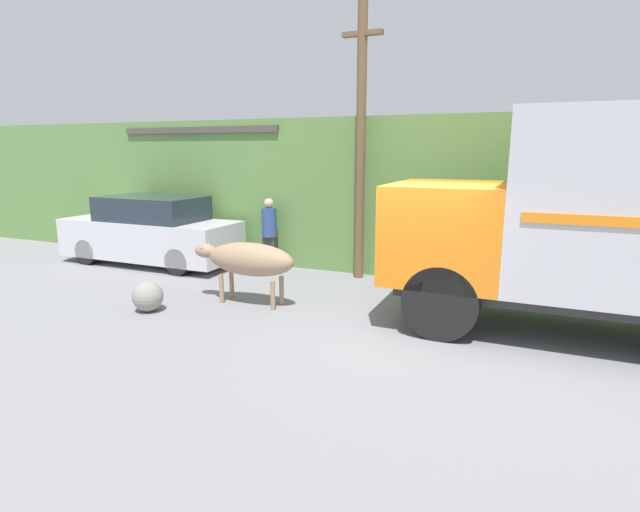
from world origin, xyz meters
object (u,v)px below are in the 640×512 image
pedestrian_on_hill (269,230)px  roadside_rock (148,296)px  cargo_truck (618,219)px  parked_suv (151,232)px  brown_cow (248,260)px  utility_pole (361,139)px

pedestrian_on_hill → roadside_rock: 3.99m
cargo_truck → parked_suv: cargo_truck is taller
parked_suv → roadside_rock: size_ratio=8.41×
cargo_truck → roadside_rock: cargo_truck is taller
cargo_truck → brown_cow: (-6.14, -0.57, -1.05)m
cargo_truck → brown_cow: 6.25m
brown_cow → parked_suv: bearing=153.2°
brown_cow → pedestrian_on_hill: 2.95m
cargo_truck → utility_pole: bearing=155.1°
brown_cow → pedestrian_on_hill: bearing=109.8°
utility_pole → cargo_truck: bearing=-24.5°
parked_suv → brown_cow: bearing=-29.1°
roadside_rock → utility_pole: bearing=55.1°
cargo_truck → roadside_rock: (-7.61, -1.73, -1.64)m
brown_cow → roadside_rock: brown_cow is taller
pedestrian_on_hill → utility_pole: size_ratio=0.29×
utility_pole → brown_cow: bearing=-114.7°
utility_pole → roadside_rock: utility_pole is taller
parked_suv → utility_pole: bearing=4.7°
brown_cow → pedestrian_on_hill: pedestrian_on_hill is taller
parked_suv → roadside_rock: parked_suv is taller
parked_suv → utility_pole: 5.98m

